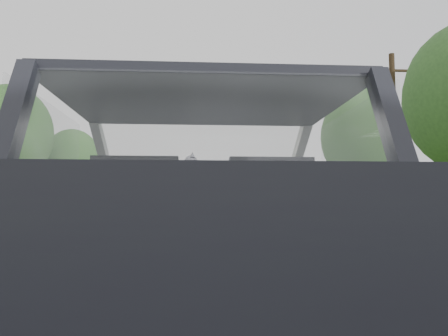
{
  "coord_description": "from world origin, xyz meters",
  "views": [
    {
      "loc": [
        -0.05,
        -2.96,
        0.8
      ],
      "look_at": [
        0.18,
        0.59,
        1.11
      ],
      "focal_mm": 35.0,
      "sensor_mm": 36.0,
      "label": 1
    }
  ],
  "objects": [
    {
      "name": "other_car",
      "position": [
        -0.77,
        25.07,
        0.68
      ],
      "size": [
        2.28,
        4.32,
        1.35
      ],
      "primitive_type": "imported",
      "rotation": [
        0.0,
        0.0,
        -0.17
      ],
      "color": "#A1A9B9",
      "rests_on": "ground"
    },
    {
      "name": "tree_6",
      "position": [
        -8.81,
        28.51,
        3.08
      ],
      "size": [
        4.07,
        4.07,
        6.15
      ],
      "primitive_type": null,
      "rotation": [
        0.0,
        0.0,
        0.0
      ],
      "color": "#2B4E23",
      "rests_on": "ground"
    },
    {
      "name": "tree_3",
      "position": [
        13.69,
        31.96,
        3.97
      ],
      "size": [
        6.61,
        6.61,
        7.94
      ],
      "primitive_type": null,
      "rotation": [
        0.0,
        0.0,
        -0.32
      ],
      "color": "#2B4E23",
      "rests_on": "ground"
    },
    {
      "name": "tree_2",
      "position": [
        9.38,
        20.67,
        3.62
      ],
      "size": [
        5.0,
        5.0,
        7.23
      ],
      "primitive_type": null,
      "rotation": [
        0.0,
        0.0,
        -0.05
      ],
      "color": "#2B4E23",
      "rests_on": "ground"
    },
    {
      "name": "tree_5",
      "position": [
        -11.39,
        23.91,
        3.98
      ],
      "size": [
        6.66,
        6.66,
        7.97
      ],
      "primitive_type": null,
      "rotation": [
        0.0,
        0.0,
        0.32
      ],
      "color": "#2B4E23",
      "rests_on": "ground"
    },
    {
      "name": "driver_seat",
      "position": [
        -0.4,
        -0.29,
        0.88
      ],
      "size": [
        0.5,
        0.72,
        0.42
      ],
      "primitive_type": "cube",
      "color": "#28282D",
      "rests_on": "subject_car"
    },
    {
      "name": "cat",
      "position": [
        0.15,
        0.57,
        1.08
      ],
      "size": [
        0.53,
        0.18,
        0.24
      ],
      "primitive_type": "ellipsoid",
      "rotation": [
        0.0,
        0.0,
        0.02
      ],
      "color": "gray",
      "rests_on": "dashboard"
    },
    {
      "name": "passenger_seat",
      "position": [
        0.4,
        -0.29,
        0.88
      ],
      "size": [
        0.5,
        0.72,
        0.42
      ],
      "primitive_type": "cube",
      "color": "#28282D",
      "rests_on": "subject_car"
    },
    {
      "name": "subject_car",
      "position": [
        0.0,
        0.0,
        0.72
      ],
      "size": [
        1.8,
        4.0,
        1.45
      ],
      "primitive_type": "cube",
      "color": "black",
      "rests_on": "ground"
    },
    {
      "name": "utility_pole",
      "position": [
        8.7,
        15.52,
        3.82
      ],
      "size": [
        0.33,
        0.33,
        7.64
      ],
      "primitive_type": "cylinder",
      "rotation": [
        0.0,
        0.0,
        0.4
      ],
      "color": "#33251A",
      "rests_on": "ground"
    },
    {
      "name": "highway_sign",
      "position": [
        6.75,
        24.14,
        1.41
      ],
      "size": [
        0.24,
        1.13,
        2.82
      ],
      "primitive_type": "cube",
      "rotation": [
        0.0,
        0.0,
        0.11
      ],
      "color": "#145E2D",
      "rests_on": "ground"
    },
    {
      "name": "ground",
      "position": [
        0.0,
        0.0,
        0.0
      ],
      "size": [
        140.0,
        140.0,
        0.0
      ],
      "primitive_type": "plane",
      "color": "#242428",
      "rests_on": "ground"
    },
    {
      "name": "guardrail",
      "position": [
        4.3,
        10.0,
        0.58
      ],
      "size": [
        0.05,
        90.0,
        0.32
      ],
      "primitive_type": "cube",
      "color": "gray",
      "rests_on": "ground"
    },
    {
      "name": "steering_wheel",
      "position": [
        -0.4,
        0.33,
        0.92
      ],
      "size": [
        0.36,
        0.36,
        0.04
      ],
      "primitive_type": "torus",
      "color": "black",
      "rests_on": "dashboard"
    },
    {
      "name": "dashboard",
      "position": [
        0.0,
        0.62,
        0.85
      ],
      "size": [
        1.58,
        0.45,
        0.3
      ],
      "primitive_type": "cube",
      "color": "black",
      "rests_on": "subject_car"
    }
  ]
}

